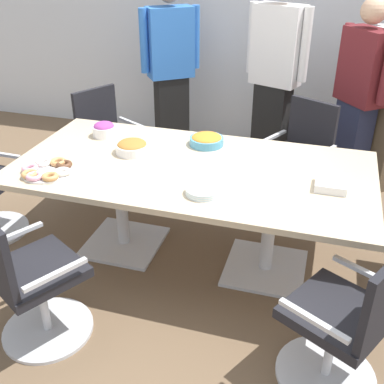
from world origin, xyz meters
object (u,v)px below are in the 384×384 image
at_px(conference_table, 192,182).
at_px(person_standing_1, 275,74).
at_px(plate_stack, 203,191).
at_px(snack_bowl_chips_orange, 207,140).
at_px(snack_bowl_pretzels, 132,147).
at_px(office_chair_5, 299,162).
at_px(office_chair_3, 345,327).
at_px(office_chair_2, 29,283).
at_px(person_standing_2, 359,94).
at_px(snack_bowl_candy_mix, 104,129).
at_px(napkin_pile, 331,184).
at_px(donut_platter, 47,170).
at_px(office_chair_0, 108,146).
at_px(person_standing_0, 171,68).

height_order(conference_table, person_standing_1, person_standing_1).
height_order(person_standing_1, plate_stack, person_standing_1).
height_order(snack_bowl_chips_orange, plate_stack, snack_bowl_chips_orange).
bearing_deg(snack_bowl_pretzels, office_chair_5, 39.79).
distance_m(office_chair_3, snack_bowl_chips_orange, 1.67).
height_order(office_chair_2, office_chair_3, same).
height_order(person_standing_2, snack_bowl_candy_mix, person_standing_2).
xyz_separation_m(snack_bowl_candy_mix, napkin_pile, (1.70, -0.37, -0.03)).
bearing_deg(snack_bowl_chips_orange, person_standing_2, 48.21).
bearing_deg(office_chair_3, office_chair_2, 124.21).
xyz_separation_m(office_chair_2, person_standing_1, (0.96, 2.65, 0.57)).
height_order(snack_bowl_pretzels, donut_platter, snack_bowl_pretzels).
bearing_deg(office_chair_0, snack_bowl_candy_mix, 54.14).
height_order(person_standing_1, snack_bowl_chips_orange, person_standing_1).
height_order(snack_bowl_pretzels, napkin_pile, snack_bowl_pretzels).
distance_m(conference_table, snack_bowl_candy_mix, 0.88).
distance_m(snack_bowl_pretzels, snack_bowl_chips_orange, 0.55).
bearing_deg(donut_platter, snack_bowl_pretzels, 48.45).
bearing_deg(office_chair_3, snack_bowl_chips_orange, 69.43).
height_order(snack_bowl_pretzels, plate_stack, snack_bowl_pretzels).
xyz_separation_m(person_standing_0, person_standing_2, (1.81, -0.16, -0.06)).
height_order(person_standing_2, plate_stack, person_standing_2).
xyz_separation_m(person_standing_2, snack_bowl_candy_mix, (-1.87, -1.26, -0.06)).
relative_size(office_chair_2, snack_bowl_candy_mix, 5.12).
bearing_deg(office_chair_0, person_standing_1, 147.85).
relative_size(office_chair_5, person_standing_2, 0.54).
relative_size(snack_bowl_candy_mix, plate_stack, 0.85).
relative_size(person_standing_0, snack_bowl_chips_orange, 7.07).
distance_m(snack_bowl_pretzels, plate_stack, 0.78).
height_order(conference_table, napkin_pile, napkin_pile).
relative_size(snack_bowl_candy_mix, snack_bowl_pretzels, 0.75).
distance_m(person_standing_1, snack_bowl_candy_mix, 1.73).
distance_m(conference_table, snack_bowl_pretzels, 0.51).
relative_size(person_standing_0, snack_bowl_pretzels, 7.44).
relative_size(office_chair_0, office_chair_5, 1.00).
bearing_deg(office_chair_2, snack_bowl_chips_orange, 94.47).
distance_m(snack_bowl_chips_orange, plate_stack, 0.74).
xyz_separation_m(snack_bowl_candy_mix, snack_bowl_pretzels, (0.33, -0.23, -0.01)).
height_order(person_standing_0, napkin_pile, person_standing_0).
bearing_deg(snack_bowl_candy_mix, office_chair_2, -83.66).
bearing_deg(snack_bowl_chips_orange, snack_bowl_candy_mix, -175.71).
xyz_separation_m(office_chair_3, snack_bowl_pretzels, (-1.53, 0.94, 0.39)).
height_order(office_chair_2, person_standing_2, person_standing_2).
distance_m(office_chair_3, person_standing_0, 3.19).
height_order(office_chair_0, office_chair_2, same).
distance_m(office_chair_2, person_standing_2, 3.15).
distance_m(office_chair_0, office_chair_3, 2.72).
bearing_deg(napkin_pile, person_standing_0, 132.72).
xyz_separation_m(person_standing_1, snack_bowl_candy_mix, (-1.11, -1.31, -0.17)).
bearing_deg(office_chair_0, snack_bowl_pretzels, 65.93).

